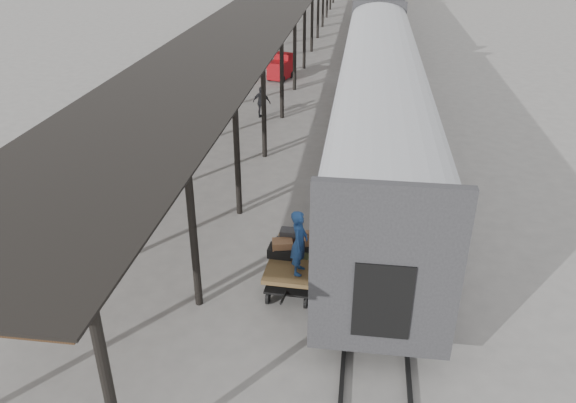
% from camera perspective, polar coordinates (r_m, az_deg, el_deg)
% --- Properties ---
extents(ground, '(160.00, 160.00, 0.00)m').
position_cam_1_polar(ground, '(16.37, -2.50, -6.44)').
color(ground, slate).
rests_on(ground, ground).
extents(train, '(3.45, 76.01, 4.01)m').
position_cam_1_polar(train, '(47.61, 8.96, 19.31)').
color(train, silver).
rests_on(train, ground).
extents(canopy, '(4.90, 64.30, 4.15)m').
position_cam_1_polar(canopy, '(38.18, -1.36, 19.68)').
color(canopy, '#422B19').
rests_on(canopy, ground).
extents(rails, '(1.54, 150.00, 0.12)m').
position_cam_1_polar(rails, '(48.23, 8.74, 16.25)').
color(rails, black).
rests_on(rails, ground).
extents(baggage_cart, '(1.36, 2.45, 0.86)m').
position_cam_1_polar(baggage_cart, '(15.22, 0.53, -6.36)').
color(baggage_cart, brown).
rests_on(baggage_cart, ground).
extents(suitcase_stack, '(1.26, 1.11, 0.59)m').
position_cam_1_polar(suitcase_stack, '(15.24, 0.24, -4.45)').
color(suitcase_stack, '#333335').
rests_on(suitcase_stack, baggage_cart).
extents(luggage_tug, '(1.48, 1.92, 1.50)m').
position_cam_1_polar(luggage_tug, '(34.93, -0.75, 13.42)').
color(luggage_tug, maroon).
rests_on(luggage_tug, ground).
extents(porter, '(0.47, 0.67, 1.76)m').
position_cam_1_polar(porter, '(14.07, 1.15, -4.19)').
color(porter, navy).
rests_on(porter, baggage_cart).
extents(pedestrian, '(0.97, 0.55, 1.56)m').
position_cam_1_polar(pedestrian, '(27.99, -2.68, 10.04)').
color(pedestrian, black).
rests_on(pedestrian, ground).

